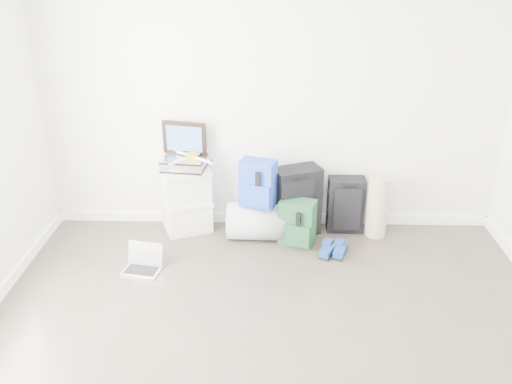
{
  "coord_description": "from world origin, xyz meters",
  "views": [
    {
      "loc": [
        -0.03,
        -2.58,
        2.68
      ],
      "look_at": [
        -0.15,
        1.9,
        0.62
      ],
      "focal_mm": 38.0,
      "sensor_mm": 36.0,
      "label": 1
    }
  ],
  "objects_px": {
    "boxes_stack": "(186,199)",
    "laptop": "(143,264)",
    "large_suitcase": "(296,201)",
    "briefcase": "(184,163)",
    "duffel_bag": "(258,221)",
    "carry_on": "(346,205)"
  },
  "relations": [
    {
      "from": "boxes_stack",
      "to": "briefcase",
      "type": "height_order",
      "value": "briefcase"
    },
    {
      "from": "duffel_bag",
      "to": "large_suitcase",
      "type": "height_order",
      "value": "large_suitcase"
    },
    {
      "from": "boxes_stack",
      "to": "briefcase",
      "type": "bearing_deg",
      "value": 157.3
    },
    {
      "from": "boxes_stack",
      "to": "carry_on",
      "type": "bearing_deg",
      "value": -21.97
    },
    {
      "from": "large_suitcase",
      "to": "laptop",
      "type": "height_order",
      "value": "large_suitcase"
    },
    {
      "from": "boxes_stack",
      "to": "laptop",
      "type": "distance_m",
      "value": 0.88
    },
    {
      "from": "carry_on",
      "to": "duffel_bag",
      "type": "bearing_deg",
      "value": -167.2
    },
    {
      "from": "boxes_stack",
      "to": "laptop",
      "type": "bearing_deg",
      "value": -133.32
    },
    {
      "from": "carry_on",
      "to": "laptop",
      "type": "bearing_deg",
      "value": -156.79
    },
    {
      "from": "boxes_stack",
      "to": "duffel_bag",
      "type": "bearing_deg",
      "value": -35.98
    },
    {
      "from": "boxes_stack",
      "to": "carry_on",
      "type": "height_order",
      "value": "boxes_stack"
    },
    {
      "from": "boxes_stack",
      "to": "carry_on",
      "type": "relative_size",
      "value": 1.17
    },
    {
      "from": "briefcase",
      "to": "carry_on",
      "type": "bearing_deg",
      "value": 7.64
    },
    {
      "from": "duffel_bag",
      "to": "boxes_stack",
      "type": "bearing_deg",
      "value": 168.82
    },
    {
      "from": "boxes_stack",
      "to": "large_suitcase",
      "type": "distance_m",
      "value": 1.11
    },
    {
      "from": "duffel_bag",
      "to": "carry_on",
      "type": "height_order",
      "value": "carry_on"
    },
    {
      "from": "laptop",
      "to": "duffel_bag",
      "type": "bearing_deg",
      "value": 41.43
    },
    {
      "from": "briefcase",
      "to": "duffel_bag",
      "type": "bearing_deg",
      "value": -6.38
    },
    {
      "from": "carry_on",
      "to": "boxes_stack",
      "type": "bearing_deg",
      "value": -178.79
    },
    {
      "from": "briefcase",
      "to": "duffel_bag",
      "type": "relative_size",
      "value": 0.67
    },
    {
      "from": "boxes_stack",
      "to": "duffel_bag",
      "type": "distance_m",
      "value": 0.76
    },
    {
      "from": "carry_on",
      "to": "laptop",
      "type": "xyz_separation_m",
      "value": [
        -1.9,
        -0.8,
        -0.23
      ]
    }
  ]
}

